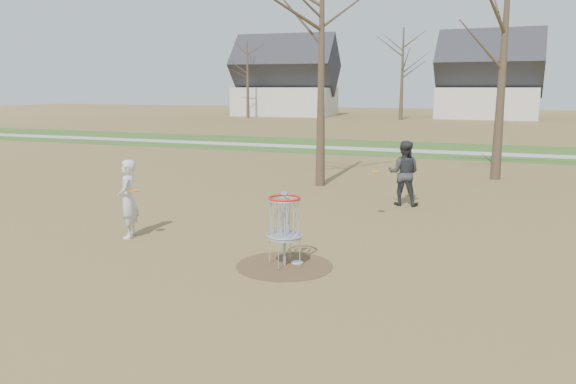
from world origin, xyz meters
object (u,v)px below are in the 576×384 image
(player_throwing, at_px, (404,173))
(disc_golf_basket, at_px, (284,218))
(disc_grounded, at_px, (297,262))
(player_standing, at_px, (128,199))

(player_throwing, height_order, disc_golf_basket, player_throwing)
(player_throwing, distance_m, disc_grounded, 6.22)
(player_standing, xyz_separation_m, player_throwing, (5.06, 5.63, 0.05))
(player_standing, xyz_separation_m, disc_golf_basket, (3.92, -0.67, 0.05))
(player_standing, distance_m, disc_grounded, 4.20)
(player_standing, bearing_deg, disc_golf_basket, 55.82)
(disc_grounded, height_order, disc_golf_basket, disc_golf_basket)
(player_standing, relative_size, disc_grounded, 7.82)
(player_standing, xyz_separation_m, disc_grounded, (4.09, -0.45, -0.84))
(disc_grounded, bearing_deg, player_throwing, 80.95)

